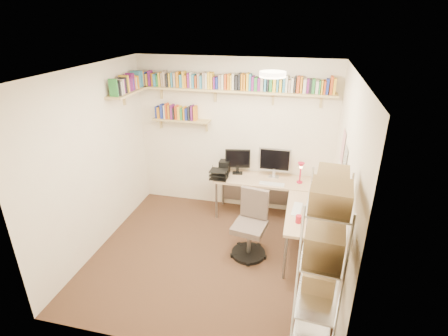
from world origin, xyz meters
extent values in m
plane|color=#3F2C1B|center=(0.00, 0.00, 0.00)|extent=(3.20, 3.20, 0.00)
cube|color=beige|center=(0.00, 1.50, 1.25)|extent=(3.20, 0.04, 2.50)
cube|color=beige|center=(-1.60, 0.00, 1.25)|extent=(0.04, 3.00, 2.50)
cube|color=beige|center=(1.60, 0.00, 1.25)|extent=(0.04, 3.00, 2.50)
cube|color=beige|center=(0.00, -1.50, 1.25)|extent=(3.20, 0.04, 2.50)
cube|color=silver|center=(0.00, 0.00, 2.50)|extent=(3.20, 3.00, 0.04)
cube|color=white|center=(1.59, 0.55, 1.55)|extent=(0.01, 0.30, 0.42)
cube|color=white|center=(1.59, 0.15, 1.50)|extent=(0.01, 0.28, 0.38)
cylinder|color=#FFEAC6|center=(0.70, 0.20, 2.46)|extent=(0.30, 0.30, 0.06)
cube|color=tan|center=(0.00, 1.38, 2.02)|extent=(3.05, 0.25, 0.03)
cube|color=tan|center=(-1.48, 0.95, 2.02)|extent=(0.25, 1.00, 0.03)
cube|color=tan|center=(-0.85, 1.40, 1.50)|extent=(0.95, 0.20, 0.02)
cube|color=tan|center=(-1.20, 1.44, 1.95)|extent=(0.03, 0.20, 0.20)
cube|color=tan|center=(-0.30, 1.44, 1.95)|extent=(0.03, 0.20, 0.20)
cube|color=tan|center=(0.60, 1.44, 1.95)|extent=(0.03, 0.20, 0.20)
cube|color=tan|center=(1.30, 1.44, 1.95)|extent=(0.03, 0.20, 0.20)
cube|color=gray|center=(-1.47, 1.38, 2.14)|extent=(0.03, 0.12, 0.22)
cube|color=navy|center=(-1.42, 1.38, 2.14)|extent=(0.04, 0.11, 0.20)
cube|color=gold|center=(-1.37, 1.38, 2.13)|extent=(0.03, 0.12, 0.18)
cube|color=#6C1C67|center=(-1.32, 1.38, 2.15)|extent=(0.04, 0.12, 0.23)
cube|color=orange|center=(-1.27, 1.38, 2.13)|extent=(0.03, 0.12, 0.20)
cube|color=teal|center=(-1.23, 1.38, 2.13)|extent=(0.04, 0.15, 0.19)
cube|color=#297B34|center=(-1.19, 1.38, 2.12)|extent=(0.04, 0.11, 0.17)
cube|color=gold|center=(-1.16, 1.38, 2.14)|extent=(0.03, 0.13, 0.21)
cube|color=gray|center=(-1.12, 1.38, 2.14)|extent=(0.03, 0.11, 0.21)
cube|color=gray|center=(-1.08, 1.38, 2.15)|extent=(0.04, 0.13, 0.24)
cube|color=black|center=(-1.03, 1.38, 2.13)|extent=(0.03, 0.14, 0.20)
cube|color=gold|center=(-0.99, 1.38, 2.14)|extent=(0.02, 0.13, 0.21)
cube|color=teal|center=(-0.95, 1.38, 2.14)|extent=(0.02, 0.13, 0.22)
cube|color=gray|center=(-0.91, 1.38, 2.14)|extent=(0.04, 0.12, 0.22)
cube|color=orange|center=(-0.86, 1.38, 2.15)|extent=(0.04, 0.12, 0.23)
cube|color=teal|center=(-0.80, 1.38, 2.13)|extent=(0.04, 0.13, 0.19)
cube|color=gold|center=(-0.76, 1.38, 2.16)|extent=(0.02, 0.15, 0.24)
cube|color=orange|center=(-0.73, 1.38, 2.13)|extent=(0.03, 0.13, 0.18)
cube|color=#6C1C67|center=(-0.68, 1.38, 2.14)|extent=(0.04, 0.12, 0.22)
cube|color=beige|center=(-0.65, 1.38, 2.15)|extent=(0.02, 0.12, 0.23)
cube|color=teal|center=(-0.61, 1.38, 2.14)|extent=(0.03, 0.14, 0.20)
cube|color=#BA4218|center=(-0.57, 1.38, 2.13)|extent=(0.03, 0.12, 0.18)
cube|color=gray|center=(-0.52, 1.38, 2.15)|extent=(0.04, 0.11, 0.22)
cube|color=teal|center=(-0.48, 1.38, 2.13)|extent=(0.03, 0.15, 0.19)
cube|color=gray|center=(-0.44, 1.38, 2.15)|extent=(0.04, 0.11, 0.24)
cube|color=beige|center=(-0.40, 1.38, 2.15)|extent=(0.03, 0.14, 0.23)
cube|color=gold|center=(-0.36, 1.38, 2.16)|extent=(0.04, 0.12, 0.24)
cube|color=gold|center=(-0.32, 1.38, 2.15)|extent=(0.03, 0.14, 0.24)
cube|color=#6C1C67|center=(-0.28, 1.38, 2.12)|extent=(0.03, 0.14, 0.18)
cube|color=navy|center=(-0.24, 1.38, 2.12)|extent=(0.03, 0.13, 0.17)
cube|color=gray|center=(-0.19, 1.38, 2.14)|extent=(0.04, 0.13, 0.21)
cube|color=beige|center=(-0.15, 1.38, 2.14)|extent=(0.03, 0.12, 0.22)
cube|color=#BA4218|center=(-0.10, 1.38, 2.14)|extent=(0.04, 0.13, 0.22)
cube|color=orange|center=(-0.06, 1.38, 2.15)|extent=(0.03, 0.13, 0.23)
cube|color=gold|center=(-0.02, 1.38, 2.14)|extent=(0.03, 0.13, 0.21)
cube|color=beige|center=(0.01, 1.38, 2.15)|extent=(0.03, 0.12, 0.24)
cube|color=black|center=(0.06, 1.38, 2.14)|extent=(0.04, 0.13, 0.21)
cube|color=black|center=(0.11, 1.38, 2.16)|extent=(0.03, 0.13, 0.24)
cube|color=orange|center=(0.15, 1.38, 2.16)|extent=(0.03, 0.15, 0.24)
cube|color=orange|center=(0.18, 1.38, 2.15)|extent=(0.03, 0.11, 0.23)
cube|color=gold|center=(0.23, 1.38, 2.16)|extent=(0.03, 0.11, 0.25)
cube|color=teal|center=(0.27, 1.38, 2.15)|extent=(0.03, 0.14, 0.24)
cube|color=#6C1C67|center=(0.31, 1.38, 2.14)|extent=(0.03, 0.14, 0.21)
cube|color=#297B34|center=(0.35, 1.38, 2.13)|extent=(0.04, 0.15, 0.19)
cube|color=#6C1C67|center=(0.40, 1.38, 2.13)|extent=(0.04, 0.12, 0.19)
cube|color=gray|center=(0.44, 1.38, 2.15)|extent=(0.04, 0.13, 0.23)
cube|color=teal|center=(0.49, 1.38, 2.13)|extent=(0.03, 0.14, 0.19)
cube|color=black|center=(0.53, 1.38, 2.14)|extent=(0.02, 0.14, 0.22)
cube|color=#297B34|center=(0.57, 1.38, 2.15)|extent=(0.04, 0.12, 0.22)
cube|color=gold|center=(0.62, 1.38, 2.13)|extent=(0.04, 0.14, 0.19)
cube|color=teal|center=(0.67, 1.38, 2.14)|extent=(0.03, 0.12, 0.21)
cube|color=gold|center=(0.71, 1.38, 2.12)|extent=(0.03, 0.13, 0.17)
cube|color=teal|center=(0.76, 1.38, 2.13)|extent=(0.03, 0.13, 0.19)
cube|color=beige|center=(0.79, 1.38, 2.15)|extent=(0.03, 0.12, 0.23)
cube|color=gray|center=(0.84, 1.38, 2.12)|extent=(0.03, 0.11, 0.18)
cube|color=beige|center=(0.88, 1.38, 2.14)|extent=(0.03, 0.13, 0.21)
cube|color=black|center=(0.91, 1.38, 2.15)|extent=(0.02, 0.11, 0.23)
cube|color=#BA4218|center=(0.96, 1.38, 2.15)|extent=(0.04, 0.13, 0.23)
cube|color=orange|center=(1.00, 1.38, 2.15)|extent=(0.03, 0.11, 0.23)
cube|color=beige|center=(1.05, 1.38, 2.13)|extent=(0.04, 0.14, 0.20)
cube|color=#6C1C67|center=(1.09, 1.38, 2.14)|extent=(0.03, 0.11, 0.20)
cube|color=black|center=(1.13, 1.38, 2.13)|extent=(0.03, 0.12, 0.20)
cube|color=#297B34|center=(1.17, 1.38, 2.14)|extent=(0.04, 0.12, 0.20)
cube|color=beige|center=(1.22, 1.38, 2.12)|extent=(0.04, 0.15, 0.18)
cube|color=#297B34|center=(1.26, 1.38, 2.13)|extent=(0.02, 0.14, 0.18)
cube|color=gold|center=(1.29, 1.38, 2.13)|extent=(0.02, 0.14, 0.19)
cube|color=#BA4218|center=(1.32, 1.38, 2.13)|extent=(0.03, 0.15, 0.19)
cube|color=navy|center=(1.36, 1.38, 2.14)|extent=(0.04, 0.13, 0.21)
cube|color=#BA4218|center=(1.41, 1.38, 2.16)|extent=(0.04, 0.14, 0.25)
cube|color=gold|center=(1.46, 1.38, 2.14)|extent=(0.04, 0.14, 0.22)
cube|color=#297B34|center=(-1.48, 0.51, 2.16)|extent=(0.12, 0.02, 0.24)
cube|color=black|center=(-1.48, 0.54, 2.12)|extent=(0.11, 0.03, 0.17)
cube|color=black|center=(-1.48, 0.58, 2.14)|extent=(0.14, 0.03, 0.21)
cube|color=beige|center=(-1.48, 0.62, 2.13)|extent=(0.14, 0.03, 0.18)
cube|color=gray|center=(-1.48, 0.65, 2.14)|extent=(0.13, 0.03, 0.21)
cube|color=beige|center=(-1.48, 0.69, 2.14)|extent=(0.12, 0.03, 0.21)
cube|color=#6C1C67|center=(-1.48, 0.73, 2.14)|extent=(0.11, 0.03, 0.20)
cube|color=black|center=(-1.48, 0.77, 2.14)|extent=(0.12, 0.04, 0.22)
cube|color=gold|center=(-1.48, 0.81, 2.16)|extent=(0.15, 0.03, 0.24)
cube|color=#6C1C67|center=(-1.48, 0.85, 2.13)|extent=(0.14, 0.04, 0.19)
cube|color=#6C1C67|center=(-1.48, 0.90, 2.13)|extent=(0.14, 0.03, 0.20)
cube|color=#6C1C67|center=(-1.48, 0.94, 2.15)|extent=(0.14, 0.03, 0.23)
cube|color=navy|center=(-1.48, 0.97, 2.12)|extent=(0.13, 0.02, 0.17)
cube|color=#6C1C67|center=(-1.48, 1.00, 2.16)|extent=(0.13, 0.03, 0.24)
cube|color=orange|center=(-1.48, 1.04, 2.14)|extent=(0.13, 0.03, 0.21)
cube|color=beige|center=(-1.48, 1.08, 2.12)|extent=(0.13, 0.03, 0.17)
cube|color=orange|center=(-1.48, 1.12, 2.13)|extent=(0.15, 0.04, 0.19)
cube|color=teal|center=(-1.48, 1.17, 2.16)|extent=(0.14, 0.03, 0.25)
cube|color=teal|center=(-1.48, 1.20, 2.15)|extent=(0.13, 0.02, 0.23)
cube|color=teal|center=(-1.48, 1.22, 2.16)|extent=(0.12, 0.03, 0.25)
cube|color=teal|center=(-1.48, 1.27, 2.16)|extent=(0.14, 0.04, 0.24)
cube|color=orange|center=(-1.48, 1.31, 2.15)|extent=(0.14, 0.03, 0.23)
cube|color=navy|center=(-1.48, 1.36, 2.13)|extent=(0.12, 0.03, 0.19)
cube|color=navy|center=(-1.26, 1.40, 1.61)|extent=(0.03, 0.12, 0.19)
cube|color=orange|center=(-1.22, 1.40, 1.60)|extent=(0.04, 0.14, 0.18)
cube|color=navy|center=(-1.17, 1.40, 1.63)|extent=(0.04, 0.12, 0.23)
cube|color=beige|center=(-1.12, 1.40, 1.62)|extent=(0.02, 0.11, 0.22)
cube|color=#BA4218|center=(-1.09, 1.40, 1.64)|extent=(0.03, 0.12, 0.25)
cube|color=orange|center=(-1.04, 1.40, 1.62)|extent=(0.03, 0.12, 0.22)
cube|color=#6C1C67|center=(-1.00, 1.40, 1.63)|extent=(0.03, 0.15, 0.23)
cube|color=black|center=(-0.97, 1.40, 1.60)|extent=(0.02, 0.15, 0.18)
cube|color=#BA4218|center=(-0.92, 1.40, 1.62)|extent=(0.04, 0.12, 0.22)
cube|color=gold|center=(-0.88, 1.40, 1.62)|extent=(0.04, 0.15, 0.21)
cube|color=#297B34|center=(-0.83, 1.40, 1.61)|extent=(0.04, 0.12, 0.19)
cube|color=orange|center=(-0.79, 1.40, 1.62)|extent=(0.03, 0.13, 0.21)
cube|color=navy|center=(-0.75, 1.40, 1.60)|extent=(0.04, 0.12, 0.18)
cube|color=black|center=(-0.70, 1.40, 1.62)|extent=(0.03, 0.15, 0.22)
cube|color=#6C1C67|center=(-0.66, 1.40, 1.63)|extent=(0.03, 0.13, 0.24)
cube|color=orange|center=(-0.61, 1.40, 1.63)|extent=(0.04, 0.13, 0.23)
cube|color=tan|center=(0.65, 1.22, 0.66)|extent=(1.73, 0.55, 0.04)
cube|color=tan|center=(1.24, 0.33, 0.66)|extent=(0.55, 1.19, 0.04)
cylinder|color=gray|center=(-0.17, 0.99, 0.32)|extent=(0.04, 0.04, 0.64)
cylinder|color=gray|center=(-0.17, 1.45, 0.32)|extent=(0.04, 0.04, 0.64)
cylinder|color=gray|center=(1.47, 1.45, 0.32)|extent=(0.04, 0.04, 0.64)
cylinder|color=gray|center=(1.01, -0.21, 0.32)|extent=(0.04, 0.04, 0.64)
cylinder|color=gray|center=(1.47, -0.21, 0.32)|extent=(0.04, 0.04, 0.64)
cube|color=gray|center=(0.65, 1.46, 0.36)|extent=(1.64, 0.02, 0.50)
cube|color=silver|center=(0.70, 1.33, 0.98)|extent=(0.50, 0.03, 0.38)
cube|color=black|center=(0.70, 1.31, 0.98)|extent=(0.45, 0.00, 0.33)
cube|color=black|center=(0.10, 1.33, 0.94)|extent=(0.40, 0.03, 0.31)
cube|color=black|center=(1.37, 0.38, 0.96)|extent=(0.03, 0.53, 0.35)
cube|color=white|center=(1.35, 0.38, 0.96)|extent=(0.00, 0.48, 0.30)
cube|color=white|center=(0.70, 1.06, 0.68)|extent=(0.38, 0.12, 0.01)
cube|color=white|center=(1.11, 0.38, 0.68)|extent=(0.12, 0.36, 0.01)
cylinder|color=red|center=(1.11, 1.22, 0.68)|extent=(0.09, 0.09, 0.02)
cylinder|color=red|center=(1.11, 1.22, 0.82)|extent=(0.02, 0.02, 0.26)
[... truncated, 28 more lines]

